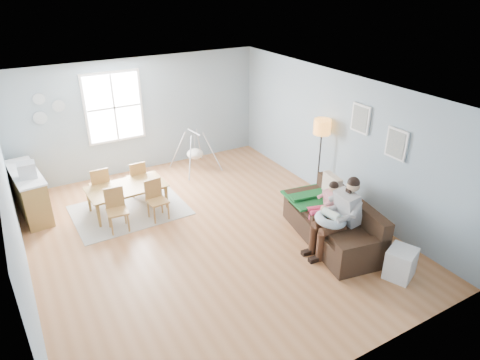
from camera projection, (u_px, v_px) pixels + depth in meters
room at (202, 109)px, 6.91m from camera, size 8.40×9.40×3.90m
window at (114, 107)px, 9.68m from camera, size 1.32×0.08×1.62m
pictures at (378, 131)px, 7.67m from camera, size 0.05×1.34×0.74m
wall_plates at (46, 109)px, 8.98m from camera, size 0.67×0.02×0.66m
sofa at (334, 225)px, 7.71m from camera, size 1.28×2.26×0.86m
green_throw at (313, 197)px, 8.18m from camera, size 1.08×0.97×0.04m
beige_pillow at (332, 187)px, 8.04m from camera, size 0.21×0.50×0.49m
father at (339, 214)px, 7.22m from camera, size 0.99×0.47×1.38m
nursing_pillow at (331, 219)px, 7.21m from camera, size 0.66×0.65×0.22m
infant at (330, 213)px, 7.19m from camera, size 0.18×0.41×0.15m
toddler at (327, 200)px, 7.67m from camera, size 0.59×0.38×0.88m
floor_lamp at (322, 134)px, 8.75m from camera, size 0.35×0.35×1.73m
storage_cube at (400, 264)px, 6.79m from camera, size 0.57×0.55×0.50m
rug at (130, 210)px, 8.79m from camera, size 2.24×1.73×0.01m
dining_table at (128, 199)px, 8.67m from camera, size 1.57×0.92×0.54m
chair_sw at (116, 207)px, 7.99m from camera, size 0.40×0.40×0.83m
chair_se at (156, 197)px, 8.36m from camera, size 0.39×0.39×0.80m
chair_nw at (100, 184)px, 8.81m from camera, size 0.39×0.39×0.85m
chair_ne at (137, 177)px, 9.20m from camera, size 0.37×0.37×0.80m
counter at (29, 192)px, 8.51m from camera, size 0.64×1.69×0.92m
monitor at (27, 170)px, 8.02m from camera, size 0.32×0.30×0.29m
baby_swing at (195, 153)px, 10.40m from camera, size 1.06×1.08×0.98m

